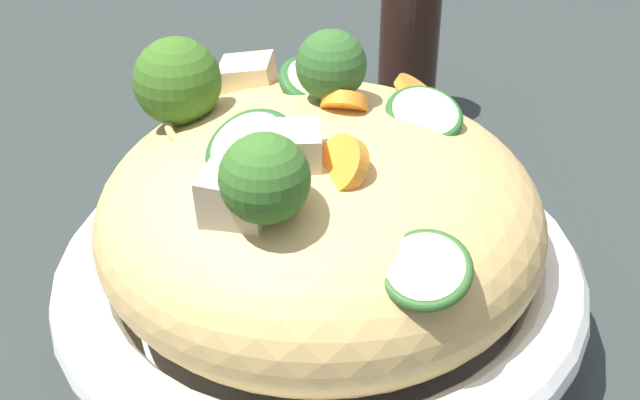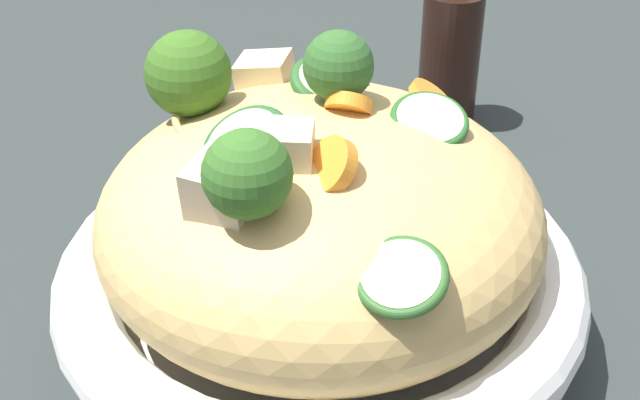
{
  "view_description": "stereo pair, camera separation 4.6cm",
  "coord_description": "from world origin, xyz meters",
  "views": [
    {
      "loc": [
        -0.09,
        -0.37,
        0.35
      ],
      "look_at": [
        0.0,
        0.0,
        0.09
      ],
      "focal_mm": 50.31,
      "sensor_mm": 36.0,
      "label": 1
    },
    {
      "loc": [
        -0.05,
        -0.38,
        0.35
      ],
      "look_at": [
        0.0,
        0.0,
        0.09
      ],
      "focal_mm": 50.31,
      "sensor_mm": 36.0,
      "label": 2
    }
  ],
  "objects": [
    {
      "name": "ground_plane",
      "position": [
        0.0,
        0.0,
        0.0
      ],
      "size": [
        3.0,
        3.0,
        0.0
      ],
      "primitive_type": "plane",
      "color": "#282F2D"
    },
    {
      "name": "serving_bowl",
      "position": [
        0.0,
        0.0,
        0.03
      ],
      "size": [
        0.29,
        0.29,
        0.06
      ],
      "color": "white",
      "rests_on": "ground_plane"
    },
    {
      "name": "noodle_heap",
      "position": [
        -0.0,
        0.0,
        0.08
      ],
      "size": [
        0.23,
        0.23,
        0.12
      ],
      "color": "tan",
      "rests_on": "serving_bowl"
    },
    {
      "name": "broccoli_florets",
      "position": [
        -0.04,
        0.01,
        0.14
      ],
      "size": [
        0.13,
        0.16,
        0.06
      ],
      "color": "#8FAC69",
      "rests_on": "serving_bowl"
    },
    {
      "name": "carrot_coins",
      "position": [
        0.02,
        0.02,
        0.13
      ],
      "size": [
        0.09,
        0.13,
        0.04
      ],
      "color": "orange",
      "rests_on": "serving_bowl"
    },
    {
      "name": "zucchini_slices",
      "position": [
        0.01,
        -0.01,
        0.13
      ],
      "size": [
        0.15,
        0.2,
        0.04
      ],
      "color": "beige",
      "rests_on": "serving_bowl"
    },
    {
      "name": "chicken_chunks",
      "position": [
        -0.03,
        0.0,
        0.13
      ],
      "size": [
        0.07,
        0.17,
        0.04
      ],
      "color": "beige",
      "rests_on": "serving_bowl"
    },
    {
      "name": "soy_sauce_bottle",
      "position": [
        0.13,
        0.24,
        0.06
      ],
      "size": [
        0.05,
        0.05,
        0.14
      ],
      "color": "black",
      "rests_on": "ground_plane"
    }
  ]
}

